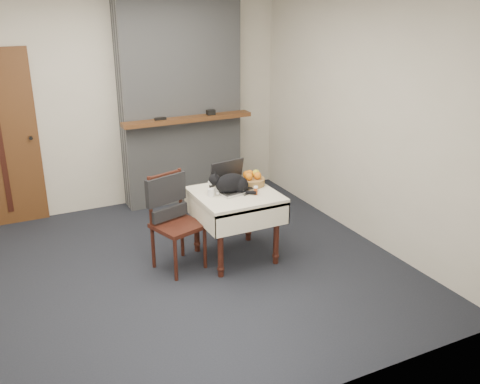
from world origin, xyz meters
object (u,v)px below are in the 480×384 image
Objects in this scene: pill_bottle at (256,190)px; laptop at (232,183)px; door at (0,140)px; cream_jar at (211,193)px; cat at (231,184)px; chair at (171,208)px; fruit_basket at (252,180)px; side_table at (235,203)px.

laptop is at bearing 123.22° from pill_bottle.
cream_jar is at bearing -48.10° from door.
cat reaches higher than pill_bottle.
cat is 0.63m from chair.
laptop reaches higher than fruit_basket.
fruit_basket is (0.50, 0.11, 0.02)m from cream_jar.
pill_bottle is at bearing -36.02° from chair.
fruit_basket is (0.09, 0.26, 0.02)m from pill_bottle.
pill_bottle is at bearing -65.58° from laptop.
laptop is (0.01, 0.10, 0.18)m from side_table.
door is 7.79× the size of fruit_basket.
pill_bottle is (0.20, -0.14, -0.05)m from cat.
chair is at bearing -173.30° from cat.
chair is (-0.63, 0.03, -0.17)m from laptop.
chair reaches higher than cream_jar.
fruit_basket is at bearing 12.35° from cream_jar.
chair is at bearing 168.27° from laptop.
cream_jar is at bearing -34.49° from chair.
side_table is 0.21m from cat.
cat is at bearing 158.27° from side_table.
door is 2.12× the size of chair.
laptop is 0.27m from cream_jar.
door is 23.94× the size of pill_bottle.
side_table is (1.97, -1.94, -0.41)m from door.
side_table is at bearing -44.53° from door.
laptop reaches higher than cat.
pill_bottle is (0.15, -0.23, -0.03)m from laptop.
chair is (-0.87, 0.00, -0.16)m from fruit_basket.
side_table is at bearing -152.75° from fruit_basket.
side_table is 0.26m from pill_bottle.
door is 2.98m from pill_bottle.
door is 27.12× the size of cream_jar.
door reaches higher than cat.
pill_bottle is 0.09× the size of chair.
laptop is 0.99× the size of cat.
cat is (-0.04, 0.01, 0.21)m from side_table.
fruit_basket is at bearing 70.45° from pill_bottle.
pill_bottle is (0.41, -0.15, 0.01)m from cream_jar.
door reaches higher than chair.
laptop is at bearing -173.03° from fruit_basket.
side_table is at bearing -4.54° from cream_jar.
door is 4.68× the size of cat.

